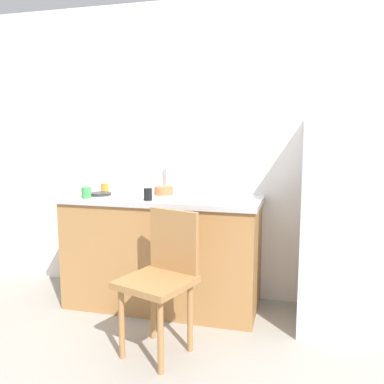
{
  "coord_description": "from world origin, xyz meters",
  "views": [
    {
      "loc": [
        0.76,
        -2.32,
        1.37
      ],
      "look_at": [
        -0.02,
        0.6,
        0.93
      ],
      "focal_mm": 38.1,
      "sensor_mm": 36.0,
      "label": 1
    }
  ],
  "objects": [
    {
      "name": "back_wall",
      "position": [
        0.0,
        1.0,
        1.21
      ],
      "size": [
        4.8,
        0.1,
        2.42
      ],
      "primitive_type": "cube",
      "color": "white",
      "rests_on": "ground_plane"
    },
    {
      "name": "hotplate",
      "position": [
        -0.77,
        0.58,
        0.89
      ],
      "size": [
        0.17,
        0.17,
        0.02
      ],
      "primitive_type": "cylinder",
      "color": "#2D2D2D",
      "rests_on": "countertop"
    },
    {
      "name": "cup_orange",
      "position": [
        -0.81,
        0.74,
        0.92
      ],
      "size": [
        0.06,
        0.06,
        0.07
      ],
      "primitive_type": "cylinder",
      "color": "orange",
      "rests_on": "countertop"
    },
    {
      "name": "terracotta_bowl",
      "position": [
        -0.29,
        0.75,
        0.91
      ],
      "size": [
        0.15,
        0.15,
        0.06
      ],
      "primitive_type": "cylinder",
      "color": "#C67042",
      "rests_on": "countertop"
    },
    {
      "name": "dish_tray",
      "position": [
        0.04,
        0.56,
        0.91
      ],
      "size": [
        0.28,
        0.2,
        0.05
      ],
      "primitive_type": "cube",
      "color": "white",
      "rests_on": "countertop"
    },
    {
      "name": "cabinet_base",
      "position": [
        -0.27,
        0.65,
        0.42
      ],
      "size": [
        1.49,
        0.6,
        0.84
      ],
      "primitive_type": "cube",
      "color": "#A87542",
      "rests_on": "ground_plane"
    },
    {
      "name": "faucet",
      "position": [
        -0.32,
        0.9,
        1.0
      ],
      "size": [
        0.02,
        0.02,
        0.24
      ],
      "primitive_type": "cylinder",
      "color": "#B7B7BC",
      "rests_on": "countertop"
    },
    {
      "name": "chair",
      "position": [
        -0.05,
        -0.02,
        0.5
      ],
      "size": [
        0.51,
        0.51,
        0.89
      ],
      "rotation": [
        0.0,
        0.0,
        -0.33
      ],
      "color": "#A87542",
      "rests_on": "ground_plane"
    },
    {
      "name": "countertop",
      "position": [
        -0.27,
        0.65,
        0.86
      ],
      "size": [
        1.53,
        0.64,
        0.04
      ],
      "primitive_type": "cube",
      "color": "#B7B7BC",
      "rests_on": "cabinet_base"
    },
    {
      "name": "cup_black",
      "position": [
        -0.31,
        0.44,
        0.93
      ],
      "size": [
        0.06,
        0.06,
        0.09
      ],
      "primitive_type": "cylinder",
      "color": "black",
      "rests_on": "countertop"
    },
    {
      "name": "cup_green",
      "position": [
        -0.8,
        0.43,
        0.92
      ],
      "size": [
        0.07,
        0.07,
        0.08
      ],
      "primitive_type": "cylinder",
      "color": "green",
      "rests_on": "countertop"
    },
    {
      "name": "refrigerator",
      "position": [
        1.06,
        0.63,
        0.74
      ],
      "size": [
        0.58,
        0.63,
        1.47
      ],
      "primitive_type": "cube",
      "color": "silver",
      "rests_on": "ground_plane"
    },
    {
      "name": "ground_plane",
      "position": [
        0.0,
        0.0,
        0.0
      ],
      "size": [
        8.0,
        8.0,
        0.0
      ],
      "primitive_type": "plane",
      "color": "#9E998E"
    }
  ]
}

